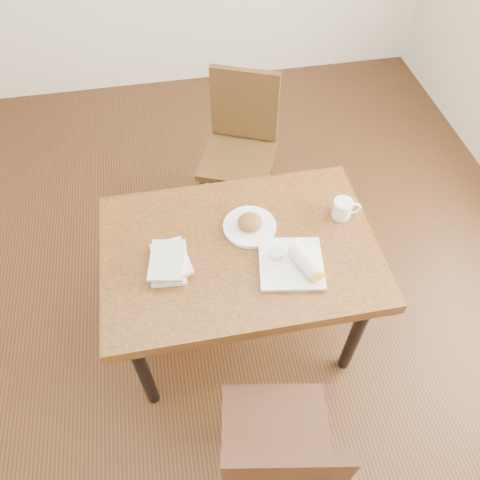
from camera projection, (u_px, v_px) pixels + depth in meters
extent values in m
cube|color=#472814|center=(240.00, 328.00, 2.65)|extent=(4.00, 5.00, 0.01)
cube|color=brown|center=(240.00, 251.00, 2.08)|extent=(1.21, 0.83, 0.06)
cylinder|color=black|center=(143.00, 371.00, 2.13)|extent=(0.06, 0.06, 0.69)
cylinder|color=black|center=(356.00, 334.00, 2.24)|extent=(0.06, 0.06, 0.69)
cylinder|color=black|center=(137.00, 261.00, 2.51)|extent=(0.06, 0.06, 0.69)
cylinder|color=black|center=(318.00, 234.00, 2.62)|extent=(0.06, 0.06, 0.69)
cylinder|color=#412312|center=(231.00, 413.00, 2.13)|extent=(0.04, 0.04, 0.45)
cylinder|color=#412312|center=(309.00, 412.00, 2.13)|extent=(0.04, 0.04, 0.45)
cube|color=#412312|center=(276.00, 438.00, 1.83)|extent=(0.48, 0.48, 0.04)
cube|color=#412312|center=(284.00, 477.00, 1.51)|extent=(0.40, 0.11, 0.45)
cylinder|color=#4D3616|center=(270.00, 173.00, 3.10)|extent=(0.04, 0.04, 0.45)
cylinder|color=#4D3616|center=(218.00, 165.00, 3.14)|extent=(0.04, 0.04, 0.45)
cylinder|color=#4D3616|center=(260.00, 213.00, 2.88)|extent=(0.04, 0.04, 0.45)
cylinder|color=#4D3616|center=(204.00, 204.00, 2.93)|extent=(0.04, 0.04, 0.45)
cube|color=#4D3616|center=(238.00, 160.00, 2.82)|extent=(0.55, 0.55, 0.04)
cube|color=#4D3616|center=(245.00, 104.00, 2.73)|extent=(0.38, 0.19, 0.45)
cylinder|color=white|center=(250.00, 227.00, 2.12)|extent=(0.24, 0.24, 0.02)
cylinder|color=white|center=(250.00, 226.00, 2.11)|extent=(0.24, 0.24, 0.01)
ellipsoid|color=#B27538|center=(250.00, 222.00, 2.09)|extent=(0.13, 0.12, 0.06)
cylinder|color=white|center=(342.00, 209.00, 2.14)|extent=(0.09, 0.09, 0.09)
torus|color=white|center=(353.00, 208.00, 2.14)|extent=(0.07, 0.03, 0.07)
cylinder|color=tan|center=(344.00, 202.00, 2.11)|extent=(0.08, 0.08, 0.01)
cylinder|color=#F2E5CC|center=(344.00, 202.00, 2.10)|extent=(0.05, 0.05, 0.00)
cube|color=white|center=(291.00, 264.00, 1.99)|extent=(0.30, 0.30, 0.02)
cube|color=white|center=(291.00, 263.00, 1.98)|extent=(0.31, 0.31, 0.01)
cylinder|color=white|center=(305.00, 262.00, 1.94)|extent=(0.12, 0.18, 0.07)
cylinder|color=yellow|center=(317.00, 276.00, 1.89)|extent=(0.06, 0.04, 0.06)
cylinder|color=silver|center=(277.00, 254.00, 1.99)|extent=(0.06, 0.06, 0.03)
cylinder|color=red|center=(277.00, 252.00, 1.98)|extent=(0.05, 0.05, 0.01)
cube|color=white|center=(169.00, 264.00, 1.99)|extent=(0.17, 0.22, 0.02)
cube|color=silver|center=(171.00, 259.00, 1.98)|extent=(0.17, 0.23, 0.02)
cube|color=#77B389|center=(167.00, 260.00, 1.95)|extent=(0.18, 0.23, 0.02)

